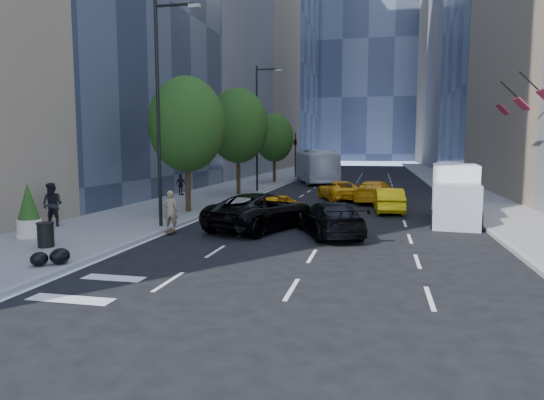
% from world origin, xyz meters
% --- Properties ---
extents(ground, '(160.00, 160.00, 0.00)m').
position_xyz_m(ground, '(0.00, 0.00, 0.00)').
color(ground, black).
rests_on(ground, ground).
extents(sidewalk_left, '(6.00, 120.00, 0.15)m').
position_xyz_m(sidewalk_left, '(-9.00, 30.00, 0.07)').
color(sidewalk_left, slate).
rests_on(sidewalk_left, ground).
extents(sidewalk_right, '(4.00, 120.00, 0.15)m').
position_xyz_m(sidewalk_right, '(10.00, 30.00, 0.07)').
color(sidewalk_right, slate).
rests_on(sidewalk_right, ground).
extents(tower_left_end, '(20.00, 28.00, 60.00)m').
position_xyz_m(tower_left_end, '(-22.00, 92.00, 30.00)').
color(tower_left_end, '#323A4D').
rests_on(tower_left_end, ground).
extents(tower_right_far, '(20.00, 24.00, 50.00)m').
position_xyz_m(tower_right_far, '(22.00, 98.00, 25.00)').
color(tower_right_far, gray).
rests_on(tower_right_far, ground).
extents(lamp_near, '(2.13, 0.22, 10.00)m').
position_xyz_m(lamp_near, '(-6.32, 4.00, 5.81)').
color(lamp_near, black).
rests_on(lamp_near, sidewalk_left).
extents(lamp_far, '(2.13, 0.22, 10.00)m').
position_xyz_m(lamp_far, '(-6.32, 22.00, 5.81)').
color(lamp_far, black).
rests_on(lamp_far, sidewalk_left).
extents(tree_near, '(4.20, 4.20, 7.46)m').
position_xyz_m(tree_near, '(-7.20, 9.00, 4.97)').
color(tree_near, black).
rests_on(tree_near, sidewalk_left).
extents(tree_mid, '(4.50, 4.50, 7.99)m').
position_xyz_m(tree_mid, '(-7.20, 19.00, 5.32)').
color(tree_mid, black).
rests_on(tree_mid, sidewalk_left).
extents(tree_far, '(3.90, 3.90, 6.92)m').
position_xyz_m(tree_far, '(-7.20, 32.00, 4.62)').
color(tree_far, black).
rests_on(tree_far, sidewalk_left).
extents(traffic_signal, '(2.48, 0.53, 5.20)m').
position_xyz_m(traffic_signal, '(-6.40, 40.00, 4.23)').
color(traffic_signal, black).
rests_on(traffic_signal, sidewalk_left).
extents(facade_flags, '(1.85, 13.30, 2.05)m').
position_xyz_m(facade_flags, '(10.64, 10.00, 6.18)').
color(facade_flags, black).
rests_on(facade_flags, ground).
extents(skateboarder, '(0.70, 0.52, 1.76)m').
position_xyz_m(skateboarder, '(-5.56, 3.00, 0.88)').
color(skateboarder, '#8A7756').
rests_on(skateboarder, ground).
extents(black_sedan_lincoln, '(4.76, 6.59, 1.67)m').
position_xyz_m(black_sedan_lincoln, '(-2.00, 5.00, 0.83)').
color(black_sedan_lincoln, black).
rests_on(black_sedan_lincoln, ground).
extents(black_sedan_mercedes, '(3.74, 5.39, 1.45)m').
position_xyz_m(black_sedan_mercedes, '(1.20, 4.01, 0.72)').
color(black_sedan_mercedes, black).
rests_on(black_sedan_mercedes, ground).
extents(taxi_a, '(2.86, 3.97, 1.26)m').
position_xyz_m(taxi_a, '(-2.00, 9.08, 0.63)').
color(taxi_a, orange).
rests_on(taxi_a, ground).
extents(taxi_b, '(1.79, 4.38, 1.41)m').
position_xyz_m(taxi_b, '(3.78, 12.02, 0.71)').
color(taxi_b, yellow).
rests_on(taxi_b, ground).
extents(taxi_c, '(3.84, 5.36, 1.36)m').
position_xyz_m(taxi_c, '(0.50, 18.00, 0.68)').
color(taxi_c, '#FFAD0D').
rests_on(taxi_c, ground).
extents(taxi_d, '(3.01, 5.44, 1.49)m').
position_xyz_m(taxi_d, '(3.00, 16.68, 0.75)').
color(taxi_d, '#EDA00C').
rests_on(taxi_d, ground).
extents(city_bus, '(6.10, 12.65, 3.43)m').
position_xyz_m(city_bus, '(-3.20, 33.95, 1.72)').
color(city_bus, silver).
rests_on(city_bus, ground).
extents(box_truck, '(2.76, 6.14, 2.84)m').
position_xyz_m(box_truck, '(6.92, 9.14, 1.45)').
color(box_truck, white).
rests_on(box_truck, ground).
extents(pedestrian_a, '(0.99, 0.79, 1.99)m').
position_xyz_m(pedestrian_a, '(-11.20, 2.78, 1.15)').
color(pedestrian_a, black).
rests_on(pedestrian_a, sidewalk_left).
extents(pedestrian_b, '(0.99, 0.62, 1.57)m').
position_xyz_m(pedestrian_b, '(-11.20, 17.41, 0.94)').
color(pedestrian_b, black).
rests_on(pedestrian_b, sidewalk_left).
extents(trash_can, '(0.57, 0.57, 0.85)m').
position_xyz_m(trash_can, '(-8.51, -1.24, 0.58)').
color(trash_can, black).
rests_on(trash_can, sidewalk_left).
extents(planter_shrub, '(0.91, 0.91, 2.19)m').
position_xyz_m(planter_shrub, '(-10.41, 0.27, 1.19)').
color(planter_shrub, beige).
rests_on(planter_shrub, sidewalk_left).
extents(garbage_bags, '(1.00, 0.96, 0.49)m').
position_xyz_m(garbage_bags, '(-6.56, -3.53, 0.38)').
color(garbage_bags, black).
rests_on(garbage_bags, sidewalk_left).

